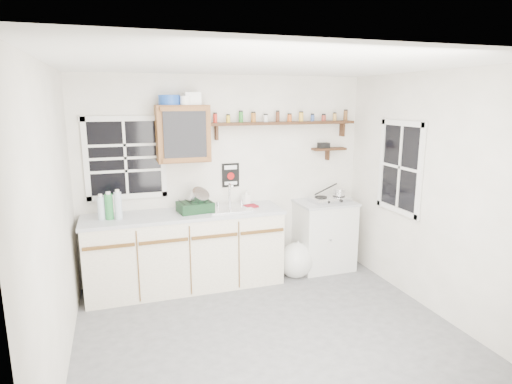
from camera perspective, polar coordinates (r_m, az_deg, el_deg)
room at (r=3.88m, az=1.93°, el=-2.09°), size 3.64×3.24×2.54m
main_cabinet at (r=5.19m, az=-9.31°, el=-7.64°), size 2.31×0.63×0.92m
right_cabinet at (r=5.76m, az=9.06°, el=-5.65°), size 0.73×0.57×0.91m
sink at (r=5.16m, az=-3.60°, el=-2.15°), size 0.52×0.44×0.29m
upper_cabinet at (r=5.04m, az=-9.72°, el=7.69°), size 0.60×0.32×0.65m
upper_cabinet_clutter at (r=5.02m, az=-10.25°, el=12.04°), size 0.47×0.24×0.14m
spice_shelf at (r=5.44m, az=3.68°, el=9.27°), size 1.91×0.18×0.35m
secondary_shelf at (r=5.74m, az=9.48°, el=5.75°), size 0.45×0.16×0.24m
warning_sign at (r=5.37m, az=-3.41°, el=2.25°), size 0.22×0.02×0.30m
window_back at (r=5.16m, az=-17.02°, el=4.35°), size 0.93×0.03×0.98m
window_right at (r=5.17m, az=18.68°, el=3.14°), size 0.03×0.78×1.08m
water_bottles at (r=4.94m, az=-18.90°, el=-1.82°), size 0.26×0.12×0.33m
dish_rack at (r=5.05m, az=-7.96°, el=-1.57°), size 0.43×0.34×0.29m
soap_bottle at (r=5.35m, az=-1.33°, el=-0.71°), size 0.11×0.11×0.18m
rag at (r=5.24m, az=-0.74°, el=-1.89°), size 0.18×0.17×0.02m
hotplate at (r=5.64m, az=9.83°, el=-0.92°), size 0.54×0.32×0.08m
saucepan at (r=5.68m, az=10.93°, el=-0.03°), size 0.38×0.18×0.16m
trash_bag at (r=5.53m, az=5.39°, el=-9.03°), size 0.43×0.39×0.49m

